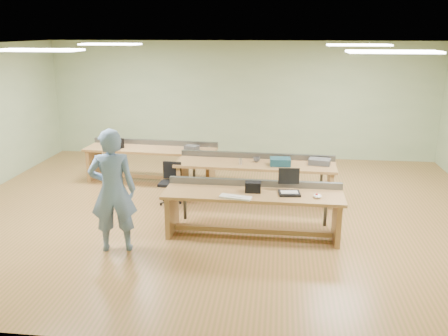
{
  "coord_description": "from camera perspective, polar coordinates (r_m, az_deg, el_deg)",
  "views": [
    {
      "loc": [
        1.02,
        -8.24,
        3.25
      ],
      "look_at": [
        0.11,
        -0.6,
        1.01
      ],
      "focal_mm": 38.0,
      "sensor_mm": 36.0,
      "label": 1
    }
  ],
  "objects": [
    {
      "name": "floor",
      "position": [
        8.92,
        -0.26,
        -5.11
      ],
      "size": [
        10.0,
        10.0,
        0.0
      ],
      "primitive_type": "plane",
      "color": "#9A613A",
      "rests_on": "ground"
    },
    {
      "name": "ceiling",
      "position": [
        8.31,
        -0.28,
        14.54
      ],
      "size": [
        10.0,
        10.0,
        0.0
      ],
      "primitive_type": "plane",
      "color": "silver",
      "rests_on": "wall_back"
    },
    {
      "name": "wall_back",
      "position": [
        12.41,
        2.02,
        8.15
      ],
      "size": [
        10.0,
        0.04,
        3.0
      ],
      "primitive_type": "cube",
      "color": "#9EB186",
      "rests_on": "floor"
    },
    {
      "name": "wall_front",
      "position": [
        4.7,
        -6.29,
        -5.71
      ],
      "size": [
        10.0,
        0.04,
        3.0
      ],
      "primitive_type": "cube",
      "color": "#9EB186",
      "rests_on": "floor"
    },
    {
      "name": "fluor_panels",
      "position": [
        8.31,
        -0.28,
        14.33
      ],
      "size": [
        6.2,
        3.5,
        0.03
      ],
      "color": "white",
      "rests_on": "ceiling"
    },
    {
      "name": "workbench_front",
      "position": [
        7.7,
        3.5,
        -4.26
      ],
      "size": [
        2.88,
        0.79,
        0.86
      ],
      "rotation": [
        0.0,
        0.0,
        -0.01
      ],
      "color": "#9F7443",
      "rests_on": "floor"
    },
    {
      "name": "workbench_mid",
      "position": [
        9.37,
        3.77,
        -0.44
      ],
      "size": [
        3.14,
        0.94,
        0.86
      ],
      "rotation": [
        0.0,
        0.0,
        -0.03
      ],
      "color": "#9F7443",
      "rests_on": "floor"
    },
    {
      "name": "workbench_back",
      "position": [
        10.63,
        -8.72,
        1.4
      ],
      "size": [
        2.93,
        0.93,
        0.86
      ],
      "rotation": [
        0.0,
        0.0,
        -0.05
      ],
      "color": "#9F7443",
      "rests_on": "floor"
    },
    {
      "name": "person",
      "position": [
        7.25,
        -13.23,
        -2.68
      ],
      "size": [
        0.78,
        0.61,
        1.9
      ],
      "primitive_type": "imported",
      "rotation": [
        0.0,
        0.0,
        3.38
      ],
      "color": "#6A83AE",
      "rests_on": "floor"
    },
    {
      "name": "laptop_base",
      "position": [
        7.57,
        7.86,
        -3.04
      ],
      "size": [
        0.36,
        0.31,
        0.04
      ],
      "primitive_type": "cube",
      "rotation": [
        0.0,
        0.0,
        0.11
      ],
      "color": "black",
      "rests_on": "workbench_front"
    },
    {
      "name": "laptop_screen",
      "position": [
        7.62,
        7.81,
        -0.97
      ],
      "size": [
        0.33,
        0.05,
        0.26
      ],
      "primitive_type": "cube",
      "rotation": [
        0.0,
        0.0,
        0.11
      ],
      "color": "black",
      "rests_on": "laptop_base"
    },
    {
      "name": "keyboard",
      "position": [
        7.34,
        1.39,
        -3.53
      ],
      "size": [
        0.52,
        0.26,
        0.03
      ],
      "primitive_type": "cube",
      "rotation": [
        0.0,
        0.0,
        -0.21
      ],
      "color": "beige",
      "rests_on": "workbench_front"
    },
    {
      "name": "trackball_mouse",
      "position": [
        7.49,
        11.18,
        -3.31
      ],
      "size": [
        0.14,
        0.16,
        0.06
      ],
      "primitive_type": "ellipsoid",
      "rotation": [
        0.0,
        0.0,
        -0.13
      ],
      "color": "white",
      "rests_on": "workbench_front"
    },
    {
      "name": "camera_bag",
      "position": [
        7.6,
        3.51,
        -2.3
      ],
      "size": [
        0.25,
        0.17,
        0.17
      ],
      "primitive_type": "cube",
      "rotation": [
        0.0,
        0.0,
        0.03
      ],
      "color": "black",
      "rests_on": "workbench_front"
    },
    {
      "name": "task_chair",
      "position": [
        9.25,
        -6.44,
        -2.49
      ],
      "size": [
        0.46,
        0.46,
        0.8
      ],
      "rotation": [
        0.0,
        0.0,
        -0.08
      ],
      "color": "black",
      "rests_on": "floor"
    },
    {
      "name": "parts_bin_teal",
      "position": [
        9.17,
        6.77,
        0.77
      ],
      "size": [
        0.41,
        0.31,
        0.14
      ],
      "primitive_type": "cube",
      "rotation": [
        0.0,
        0.0,
        0.06
      ],
      "color": "#163B47",
      "rests_on": "workbench_mid"
    },
    {
      "name": "parts_bin_grey",
      "position": [
        9.34,
        11.42,
        0.75
      ],
      "size": [
        0.45,
        0.33,
        0.11
      ],
      "primitive_type": "cube",
      "rotation": [
        0.0,
        0.0,
        -0.19
      ],
      "color": "#3E3F41",
      "rests_on": "workbench_mid"
    },
    {
      "name": "mug",
      "position": [
        9.35,
        3.95,
        1.05
      ],
      "size": [
        0.16,
        0.16,
        0.1
      ],
      "primitive_type": "imported",
      "rotation": [
        0.0,
        0.0,
        -0.31
      ],
      "color": "#3E3F41",
      "rests_on": "workbench_mid"
    },
    {
      "name": "drinks_can",
      "position": [
        9.16,
        2.0,
        0.79
      ],
      "size": [
        0.07,
        0.07,
        0.12
      ],
      "primitive_type": "cylinder",
      "rotation": [
        0.0,
        0.0,
        -0.05
      ],
      "color": "silver",
      "rests_on": "workbench_mid"
    },
    {
      "name": "storage_box_back",
      "position": [
        10.71,
        -13.13,
        2.92
      ],
      "size": [
        0.45,
        0.4,
        0.21
      ],
      "primitive_type": "cube",
      "rotation": [
        0.0,
        0.0,
        -0.43
      ],
      "color": "black",
      "rests_on": "workbench_back"
    },
    {
      "name": "tray_back",
      "position": [
        10.23,
        -3.89,
        2.41
      ],
      "size": [
        0.33,
        0.28,
        0.11
      ],
      "primitive_type": "cube",
      "rotation": [
        0.0,
        0.0,
        -0.3
      ],
      "color": "#3E3F41",
      "rests_on": "workbench_back"
    }
  ]
}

